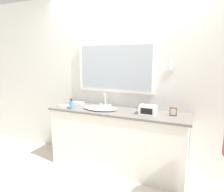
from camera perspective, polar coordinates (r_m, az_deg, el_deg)
ground_plane at (r=2.90m, az=-0.98°, el=-22.53°), size 14.00×14.00×0.00m
wall_back at (r=2.98m, az=3.41°, el=4.70°), size 8.00×0.18×2.55m
vanity_counter at (r=2.93m, az=1.36°, el=-12.43°), size 1.98×0.52×0.88m
sink_basin at (r=2.86m, az=-3.32°, el=-3.36°), size 0.51×0.36×0.21m
soap_bottle at (r=2.92m, az=-11.45°, el=-2.52°), size 0.07×0.07×0.15m
appliance_box at (r=2.63m, az=10.18°, el=-3.94°), size 0.21×0.15×0.11m
picture_frame at (r=2.63m, az=17.10°, el=-4.32°), size 0.09×0.01×0.11m
hand_towel_near_sink at (r=3.03m, az=-13.46°, el=-2.88°), size 0.14×0.11×0.04m
hand_towel_far_corner at (r=3.20m, az=-9.76°, el=-2.03°), size 0.19×0.10×0.03m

